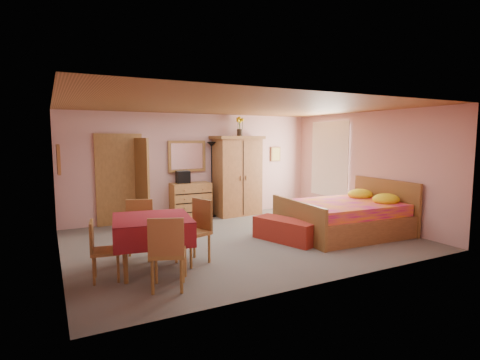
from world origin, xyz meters
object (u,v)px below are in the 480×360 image
bed (344,208)px  chair_south (168,252)px  floor_lamp (212,179)px  sunflower_vase (240,126)px  chest_of_drawers (191,201)px  chair_west (106,250)px  dining_table (153,244)px  wardrobe (237,176)px  chair_east (192,232)px  bench (285,230)px  stereo (183,177)px  wall_mirror (187,156)px  chair_north (138,230)px

bed → chair_south: size_ratio=2.38×
floor_lamp → sunflower_vase: size_ratio=3.85×
chest_of_drawers → chair_west: 4.05m
sunflower_vase → dining_table: (-3.13, -3.20, -1.89)m
floor_lamp → wardrobe: size_ratio=0.93×
chest_of_drawers → chair_east: size_ratio=0.95×
bench → sunflower_vase: bearing=81.1°
sunflower_vase → chair_south: (-3.12, -3.97, -1.80)m
stereo → chair_east: 3.32m
floor_lamp → sunflower_vase: 1.56m
floor_lamp → dining_table: floor_lamp is taller
chest_of_drawers → floor_lamp: (0.59, 0.06, 0.50)m
chair_west → sunflower_vase: bearing=139.5°
wardrobe → stereo: bearing=171.7°
chair_west → chair_east: chair_east is taller
chest_of_drawers → bed: (2.34, -2.81, 0.10)m
wardrobe → dining_table: bearing=-138.7°
stereo → bench: bearing=-68.0°
chest_of_drawers → bench: (0.94, -2.74, -0.24)m
wall_mirror → chair_west: bearing=-127.7°
dining_table → chair_east: size_ratio=1.10×
chest_of_drawers → stereo: stereo is taller
stereo → dining_table: 3.62m
wall_mirror → floor_lamp: (0.59, -0.15, -0.60)m
bench → wall_mirror: bearing=107.8°
wall_mirror → dining_table: (-1.75, -3.37, -1.14)m
wall_mirror → dining_table: 3.97m
floor_lamp → chair_east: size_ratio=1.88×
wall_mirror → floor_lamp: size_ratio=0.51×
floor_lamp → chair_north: bearing=-133.1°
floor_lamp → bed: bearing=-58.6°
bed → chair_west: bearing=-171.5°
chair_north → chair_west: bearing=69.2°
chest_of_drawers → chair_south: 4.30m
chair_south → floor_lamp: bearing=81.4°
floor_lamp → stereo: bearing=-178.7°
wall_mirror → chair_west: (-2.43, -3.45, -1.12)m
floor_lamp → wardrobe: 0.69m
floor_lamp → wardrobe: wardrobe is taller
chair_south → chair_west: (-0.69, 0.69, -0.07)m
chair_west → floor_lamp: bearing=146.3°
sunflower_vase → bench: bearing=-98.9°
wall_mirror → chair_north: 3.46m
stereo → chair_north: stereo is taller
wardrobe → chair_west: 4.92m
floor_lamp → bench: bearing=-82.8°
wardrobe → sunflower_vase: size_ratio=4.14×
floor_lamp → dining_table: bearing=-126.1°
dining_table → chair_west: bearing=-173.5°
chair_north → floor_lamp: bearing=-113.2°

